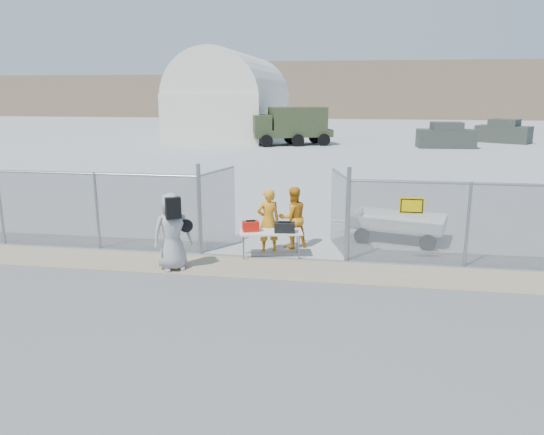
% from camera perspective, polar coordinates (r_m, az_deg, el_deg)
% --- Properties ---
extents(ground, '(160.00, 160.00, 0.00)m').
position_cam_1_polar(ground, '(12.56, -1.49, -7.00)').
color(ground, '#565656').
extents(tarmac_inside, '(160.00, 80.00, 0.01)m').
position_cam_1_polar(tarmac_inside, '(53.78, 6.98, 8.69)').
color(tarmac_inside, '#A3A3A3').
rests_on(tarmac_inside, ground).
extents(dirt_strip, '(44.00, 1.60, 0.01)m').
position_cam_1_polar(dirt_strip, '(13.48, -0.69, -5.50)').
color(dirt_strip, gray).
rests_on(dirt_strip, ground).
extents(distant_hills, '(140.00, 6.00, 9.00)m').
position_cam_1_polar(distant_hills, '(89.60, 11.39, 13.28)').
color(distant_hills, '#7F684F').
rests_on(distant_hills, ground).
extents(chain_link_fence, '(40.00, 0.20, 2.20)m').
position_cam_1_polar(chain_link_fence, '(14.12, -0.00, 0.00)').
color(chain_link_fence, gray).
rests_on(chain_link_fence, ground).
extents(quonset_hangar, '(9.00, 18.00, 8.00)m').
position_cam_1_polar(quonset_hangar, '(52.98, -4.14, 13.01)').
color(quonset_hangar, silver).
rests_on(quonset_hangar, ground).
extents(folding_table, '(1.78, 1.03, 0.71)m').
position_cam_1_polar(folding_table, '(14.36, -0.13, -2.86)').
color(folding_table, silver).
rests_on(folding_table, ground).
extents(orange_bag, '(0.50, 0.42, 0.27)m').
position_cam_1_polar(orange_bag, '(14.26, -2.31, -0.95)').
color(orange_bag, red).
rests_on(orange_bag, folding_table).
extents(black_duffel, '(0.57, 0.37, 0.26)m').
position_cam_1_polar(black_duffel, '(14.14, 1.37, -1.07)').
color(black_duffel, black).
rests_on(black_duffel, folding_table).
extents(security_worker_left, '(0.77, 0.65, 1.77)m').
position_cam_1_polar(security_worker_left, '(14.69, -0.39, -0.33)').
color(security_worker_left, orange).
rests_on(security_worker_left, ground).
extents(security_worker_right, '(1.08, 1.01, 1.77)m').
position_cam_1_polar(security_worker_right, '(15.06, 2.25, -0.01)').
color(security_worker_right, orange).
rests_on(security_worker_right, ground).
extents(visitor, '(1.14, 1.04, 1.96)m').
position_cam_1_polar(visitor, '(13.40, -10.69, -1.51)').
color(visitor, '#989898').
rests_on(visitor, ground).
extents(utility_trailer, '(3.76, 2.52, 0.83)m').
position_cam_1_polar(utility_trailer, '(16.33, 13.48, -0.99)').
color(utility_trailer, silver).
rests_on(utility_trailer, ground).
extents(military_truck, '(6.91, 4.66, 3.09)m').
position_cam_1_polar(military_truck, '(44.25, 2.13, 9.78)').
color(military_truck, '#354124').
rests_on(military_truck, ground).
extents(parked_vehicle_near, '(4.47, 2.25, 1.97)m').
position_cam_1_polar(parked_vehicle_near, '(44.25, 18.21, 8.39)').
color(parked_vehicle_near, '#363D35').
rests_on(parked_vehicle_near, ground).
extents(parked_vehicle_mid, '(4.77, 3.91, 1.98)m').
position_cam_1_polar(parked_vehicle_mid, '(50.46, 23.64, 8.49)').
color(parked_vehicle_mid, '#363D35').
rests_on(parked_vehicle_mid, ground).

